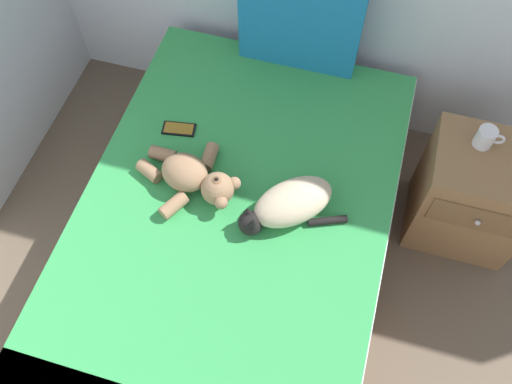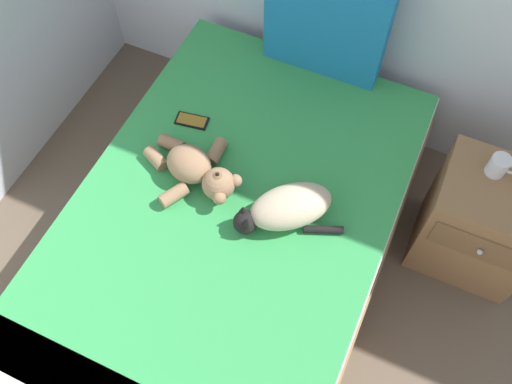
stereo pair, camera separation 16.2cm
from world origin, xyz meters
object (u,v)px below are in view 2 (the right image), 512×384
nightstand (480,223)px  patterned_cushion (326,25)px  cat (286,208)px  cell_phone (192,121)px  bed (228,246)px  teddy_bear (197,170)px  mug (499,166)px

nightstand → patterned_cushion: bearing=157.0°
patterned_cushion → cat: size_ratio=1.33×
cell_phone → nightstand: nightstand is taller
bed → nightstand: (1.00, 0.55, 0.04)m
teddy_bear → cell_phone: 0.32m
cat → bed: bearing=-152.6°
bed → cat: size_ratio=4.93×
cat → cell_phone: (-0.58, 0.28, -0.07)m
bed → cell_phone: cell_phone is taller
patterned_cushion → cell_phone: 0.74m
cell_phone → cat: bearing=-25.6°
teddy_bear → nightstand: (1.19, 0.42, -0.28)m
patterned_cushion → cell_phone: bearing=-125.9°
bed → nightstand: bearing=29.0°
patterned_cushion → mug: 0.96m
cat → mug: size_ratio=3.51×
nightstand → mug: bearing=132.3°
bed → cat: cat is taller
patterned_cushion → nightstand: patterned_cushion is taller
bed → nightstand: size_ratio=3.52×
cell_phone → patterned_cushion: bearing=54.1°
bed → mug: size_ratio=17.29×
patterned_cushion → cat: 0.88m
cell_phone → nightstand: bearing=6.8°
bed → cat: 0.41m
teddy_bear → cell_phone: (-0.17, 0.26, -0.06)m
cat → teddy_bear: bearing=177.4°
bed → cell_phone: bearing=132.5°
teddy_bear → mug: 1.23m
patterned_cushion → cell_phone: (-0.41, -0.57, -0.25)m
bed → mug: (0.94, 0.62, 0.38)m
bed → nightstand: nightstand is taller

